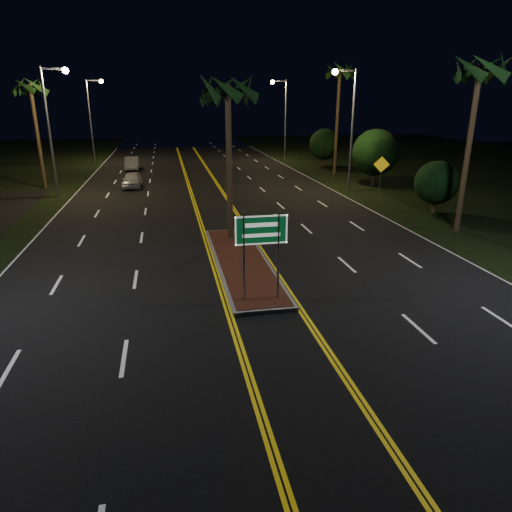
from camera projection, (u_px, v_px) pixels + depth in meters
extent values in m
plane|color=black|center=(280.00, 342.00, 13.58)|extent=(120.00, 120.00, 0.00)
cube|color=gray|center=(242.00, 262.00, 20.05)|extent=(2.25, 10.25, 0.15)
cube|color=#592819|center=(242.00, 260.00, 20.02)|extent=(2.00, 10.00, 0.02)
cylinder|color=gray|center=(244.00, 258.00, 15.50)|extent=(0.08, 0.08, 3.20)
cylinder|color=gray|center=(278.00, 256.00, 15.72)|extent=(0.08, 0.08, 3.20)
cube|color=#07471E|center=(261.00, 230.00, 15.30)|extent=(1.80, 0.04, 1.00)
cube|color=white|center=(261.00, 230.00, 15.28)|extent=(1.80, 0.01, 1.00)
cylinder|color=gray|center=(50.00, 135.00, 32.40)|extent=(0.18, 0.18, 9.00)
cube|color=gray|center=(53.00, 69.00, 31.13)|extent=(1.60, 0.12, 0.12)
sphere|color=#FFD072|center=(65.00, 70.00, 31.31)|extent=(0.44, 0.44, 0.44)
cylinder|color=gray|center=(90.00, 122.00, 50.96)|extent=(0.18, 0.18, 9.00)
cube|color=gray|center=(93.00, 80.00, 49.70)|extent=(1.60, 0.12, 0.12)
sphere|color=#FFD072|center=(101.00, 81.00, 49.87)|extent=(0.44, 0.44, 0.44)
cylinder|color=gray|center=(352.00, 132.00, 34.54)|extent=(0.18, 0.18, 9.00)
cube|color=gray|center=(346.00, 70.00, 32.98)|extent=(1.60, 0.12, 0.12)
sphere|color=#FFD072|center=(335.00, 72.00, 32.87)|extent=(0.44, 0.44, 0.44)
cylinder|color=gray|center=(285.00, 121.00, 53.10)|extent=(0.18, 0.18, 9.00)
cube|color=gray|center=(279.00, 81.00, 51.55)|extent=(1.60, 0.12, 0.12)
sphere|color=#FFD072|center=(273.00, 82.00, 51.43)|extent=(0.44, 0.44, 0.44)
cylinder|color=#382819|center=(229.00, 167.00, 22.11)|extent=(0.28, 0.28, 7.50)
cylinder|color=#382819|center=(38.00, 138.00, 35.95)|extent=(0.28, 0.28, 8.00)
cylinder|color=#382819|center=(468.00, 152.00, 23.75)|extent=(0.28, 0.28, 8.50)
cylinder|color=#382819|center=(337.00, 124.00, 42.21)|extent=(0.28, 0.28, 9.50)
cylinder|color=#382819|center=(434.00, 206.00, 28.88)|extent=(0.24, 0.24, 0.90)
sphere|color=black|center=(437.00, 183.00, 28.40)|extent=(2.70, 2.70, 2.70)
cylinder|color=#382819|center=(373.00, 178.00, 38.20)|extent=(0.24, 0.24, 1.26)
sphere|color=black|center=(375.00, 153.00, 37.52)|extent=(3.78, 3.78, 3.78)
cylinder|color=#382819|center=(324.00, 161.00, 49.33)|extent=(0.24, 0.24, 1.08)
sphere|color=black|center=(325.00, 144.00, 48.74)|extent=(3.24, 3.24, 3.24)
imported|color=#BBBAC1|center=(132.00, 179.00, 37.40)|extent=(2.02, 4.40, 1.44)
imported|color=silver|center=(132.00, 162.00, 47.03)|extent=(1.95, 4.43, 1.47)
cylinder|color=gray|center=(380.00, 178.00, 34.60)|extent=(0.07, 0.07, 2.46)
cube|color=yellow|center=(382.00, 164.00, 34.26)|extent=(1.12, 0.45, 1.19)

